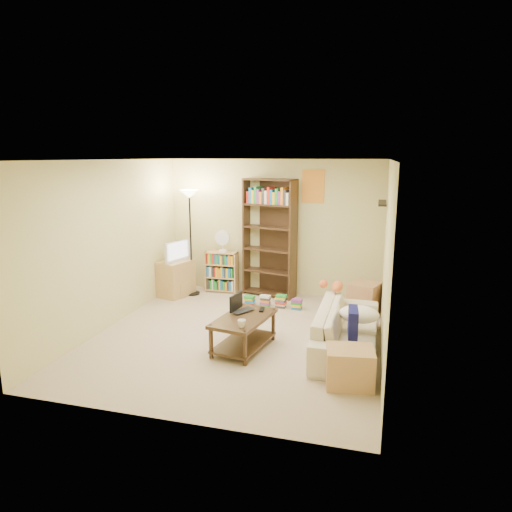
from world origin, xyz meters
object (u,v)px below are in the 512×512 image
at_px(sofa, 347,329).
at_px(end_cabinet, 350,367).
at_px(tabby_cat, 335,286).
at_px(mug, 242,323).
at_px(side_table, 364,298).
at_px(tall_bookshelf, 269,235).
at_px(coffee_table, 244,328).
at_px(television, 175,251).
at_px(tv_stand, 176,278).
at_px(short_bookshelf, 222,272).
at_px(laptop, 246,312).
at_px(floor_lamp, 190,212).
at_px(desk_fan, 223,240).

height_order(sofa, end_cabinet, sofa).
bearing_deg(tabby_cat, mug, -124.49).
height_order(sofa, side_table, sofa).
bearing_deg(tall_bookshelf, coffee_table, -70.86).
xyz_separation_m(coffee_table, television, (-1.91, 2.00, 0.55)).
bearing_deg(coffee_table, tv_stand, 143.62).
bearing_deg(mug, side_table, 57.99).
bearing_deg(tabby_cat, tv_stand, 163.40).
relative_size(tv_stand, short_bookshelf, 0.85).
height_order(coffee_table, end_cabinet, coffee_table).
distance_m(laptop, television, 2.66).
height_order(sofa, floor_lamp, floor_lamp).
bearing_deg(coffee_table, mug, -67.10).
distance_m(laptop, mug, 0.54).
xyz_separation_m(desk_fan, side_table, (2.64, -0.51, -0.76)).
bearing_deg(end_cabinet, sofa, 95.83).
bearing_deg(coffee_table, floor_lamp, 137.48).
xyz_separation_m(tabby_cat, coffee_table, (-1.09, -1.10, -0.36)).
bearing_deg(tall_bookshelf, television, -150.73).
relative_size(coffee_table, short_bookshelf, 1.42).
relative_size(tabby_cat, end_cabinet, 0.86).
xyz_separation_m(short_bookshelf, side_table, (2.68, -0.55, -0.13)).
bearing_deg(floor_lamp, short_bookshelf, 32.66).
xyz_separation_m(mug, floor_lamp, (-1.74, 2.52, 1.05)).
bearing_deg(floor_lamp, tall_bookshelf, 12.32).
bearing_deg(tabby_cat, television, 163.40).
bearing_deg(tall_bookshelf, tv_stand, -150.73).
distance_m(tabby_cat, laptop, 1.47).
relative_size(sofa, laptop, 4.91).
height_order(short_bookshelf, end_cabinet, short_bookshelf).
xyz_separation_m(coffee_table, laptop, (-0.02, 0.16, 0.17)).
height_order(laptop, mug, mug).
distance_m(tv_stand, floor_lamp, 1.26).
relative_size(sofa, tall_bookshelf, 0.92).
bearing_deg(laptop, end_cabinet, -90.16).
bearing_deg(television, tv_stand, 0.00).
height_order(tv_stand, television, television).
height_order(coffee_table, tall_bookshelf, tall_bookshelf).
height_order(laptop, television, television).
relative_size(mug, television, 0.18).
bearing_deg(television, tall_bookshelf, -57.47).
bearing_deg(side_table, tv_stand, 178.62).
bearing_deg(short_bookshelf, sofa, -41.53).
relative_size(mug, short_bookshelf, 0.15).
bearing_deg(side_table, television, 178.62).
distance_m(sofa, tv_stand, 3.65).
bearing_deg(coffee_table, television, 143.62).
relative_size(television, floor_lamp, 0.33).
xyz_separation_m(coffee_table, end_cabinet, (1.44, -0.64, -0.08)).
bearing_deg(sofa, desk_fan, 50.50).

